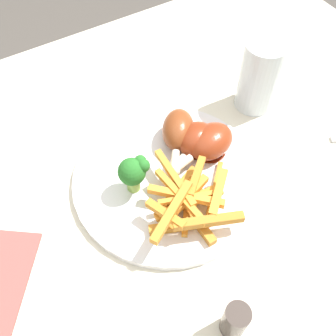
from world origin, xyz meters
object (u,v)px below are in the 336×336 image
at_px(chicken_drumstick_extra, 178,132).
at_px(pepper_shaker, 235,321).
at_px(chicken_drumstick_far, 196,143).
at_px(water_glass, 260,76).
at_px(chicken_drumstick_near, 209,143).
at_px(dining_table, 142,212).
at_px(broccoli_floret_front, 133,173).
at_px(dinner_plate, 168,178).
at_px(carrot_fries_pile, 189,202).

relative_size(chicken_drumstick_extra, pepper_shaker, 1.92).
relative_size(chicken_drumstick_far, water_glass, 0.91).
xyz_separation_m(chicken_drumstick_near, chicken_drumstick_extra, (-0.03, 0.04, 0.00)).
relative_size(chicken_drumstick_far, pepper_shaker, 1.87).
bearing_deg(dining_table, broccoli_floret_front, -131.49).
distance_m(dining_table, dinner_plate, 0.12).
relative_size(dinner_plate, chicken_drumstick_extra, 2.46).
height_order(carrot_fries_pile, chicken_drumstick_near, same).
height_order(dining_table, chicken_drumstick_far, chicken_drumstick_far).
relative_size(dining_table, chicken_drumstick_far, 10.38).
bearing_deg(broccoli_floret_front, chicken_drumstick_far, 5.56).
distance_m(carrot_fries_pile, chicken_drumstick_near, 0.11).
bearing_deg(water_glass, dinner_plate, -163.77).
xyz_separation_m(dinner_plate, water_glass, (0.22, 0.06, 0.06)).
bearing_deg(pepper_shaker, water_glass, 47.73).
bearing_deg(chicken_drumstick_extra, carrot_fries_pile, -115.07).
distance_m(dining_table, chicken_drumstick_far, 0.17).
xyz_separation_m(dinner_plate, chicken_drumstick_near, (0.08, 0.01, 0.03)).
height_order(broccoli_floret_front, water_glass, water_glass).
height_order(chicken_drumstick_near, pepper_shaker, pepper_shaker).
relative_size(dinner_plate, broccoli_floret_front, 4.68).
distance_m(carrot_fries_pile, pepper_shaker, 0.16).
bearing_deg(carrot_fries_pile, chicken_drumstick_near, 41.25).
xyz_separation_m(dining_table, pepper_shaker, (-0.01, -0.25, 0.13)).
distance_m(chicken_drumstick_far, chicken_drumstick_extra, 0.03).
relative_size(chicken_drumstick_near, water_glass, 1.05).
height_order(carrot_fries_pile, chicken_drumstick_extra, chicken_drumstick_extra).
distance_m(broccoli_floret_front, chicken_drumstick_near, 0.13).
relative_size(carrot_fries_pile, chicken_drumstick_far, 1.49).
bearing_deg(chicken_drumstick_near, chicken_drumstick_extra, 124.35).
relative_size(carrot_fries_pile, chicken_drumstick_near, 1.29).
bearing_deg(dinner_plate, pepper_shaker, -101.43).
distance_m(broccoli_floret_front, pepper_shaker, 0.23).
xyz_separation_m(broccoli_floret_front, water_glass, (0.27, 0.06, 0.01)).
distance_m(dinner_plate, carrot_fries_pile, 0.07).
bearing_deg(water_glass, dining_table, -171.31).
bearing_deg(carrot_fries_pile, dinner_plate, 85.00).
relative_size(dining_table, carrot_fries_pile, 6.95).
distance_m(water_glass, pepper_shaker, 0.39).
distance_m(chicken_drumstick_near, chicken_drumstick_extra, 0.05).
bearing_deg(dining_table, chicken_drumstick_near, -8.31).
relative_size(dining_table, water_glass, 9.45).
relative_size(broccoli_floret_front, pepper_shaker, 1.01).
distance_m(dinner_plate, broccoli_floret_front, 0.07).
bearing_deg(dining_table, chicken_drumstick_far, -3.42).
height_order(chicken_drumstick_far, pepper_shaker, pepper_shaker).
xyz_separation_m(dining_table, chicken_drumstick_extra, (0.09, 0.03, 0.14)).
bearing_deg(broccoli_floret_front, dinner_plate, -7.33).
distance_m(chicken_drumstick_far, water_glass, 0.16).
distance_m(dinner_plate, chicken_drumstick_far, 0.07).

